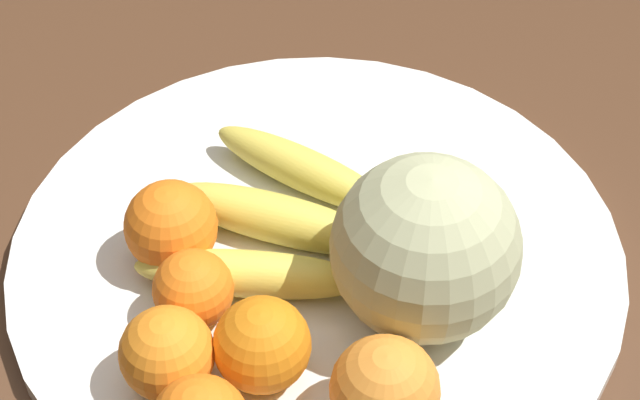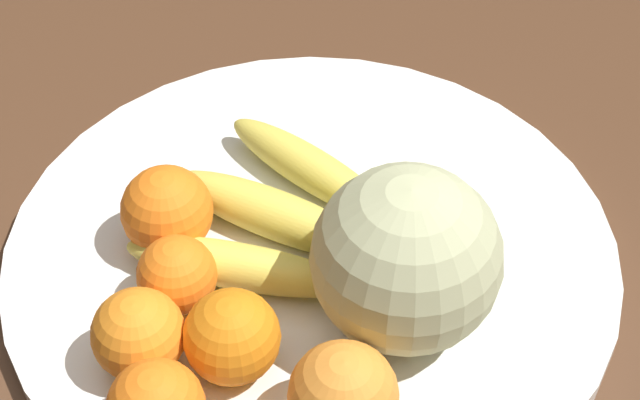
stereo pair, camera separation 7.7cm
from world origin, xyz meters
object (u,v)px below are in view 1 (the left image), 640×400
object	(u,v)px
fruit_bowl	(320,253)
orange_mid_center	(385,390)
kitchen_table	(310,299)
banana_bunch	(281,220)
melon	(425,248)
orange_back_right	(167,353)
orange_front_right	(171,226)
orange_top_small	(193,289)
orange_front_left	(262,345)

from	to	relation	value
fruit_bowl	orange_mid_center	size ratio (longest dim) A/B	6.54
kitchen_table	banana_bunch	world-z (taller)	banana_bunch
melon	orange_back_right	distance (m)	0.19
kitchen_table	banana_bunch	distance (m)	0.13
kitchen_table	orange_front_right	size ratio (longest dim) A/B	23.08
melon	orange_top_small	world-z (taller)	melon
kitchen_table	orange_front_left	xyz separation A→B (m)	(0.15, -0.05, 0.14)
orange_back_right	kitchen_table	bearing A→B (deg)	141.42
melon	banana_bunch	xyz separation A→B (m)	(-0.08, -0.09, -0.05)
orange_mid_center	orange_top_small	distance (m)	0.16
fruit_bowl	banana_bunch	distance (m)	0.04
orange_top_small	orange_front_right	bearing A→B (deg)	-168.63
kitchen_table	melon	size ratio (longest dim) A/B	12.17
kitchen_table	fruit_bowl	xyz separation A→B (m)	(0.04, 0.00, 0.10)
banana_bunch	orange_front_right	xyz separation A→B (m)	(0.01, -0.08, 0.02)
banana_bunch	orange_top_small	world-z (taller)	orange_top_small
fruit_bowl	orange_top_small	bearing A→B (deg)	-62.05
kitchen_table	orange_front_right	world-z (taller)	orange_front_right
fruit_bowl	orange_front_left	xyz separation A→B (m)	(0.11, -0.06, 0.04)
melon	orange_front_right	bearing A→B (deg)	-114.27
orange_top_small	orange_front_left	bearing A→B (deg)	35.57
melon	orange_front_right	world-z (taller)	melon
fruit_bowl	orange_front_left	size ratio (longest dim) A/B	7.06
melon	orange_front_left	distance (m)	0.13
banana_bunch	fruit_bowl	bearing A→B (deg)	-178.32
orange_front_left	orange_back_right	world-z (taller)	orange_front_left
banana_bunch	orange_back_right	distance (m)	0.15
fruit_bowl	orange_mid_center	distance (m)	0.17
orange_front_left	orange_front_right	distance (m)	0.13
fruit_bowl	orange_back_right	distance (m)	0.16
banana_bunch	orange_front_right	size ratio (longest dim) A/B	3.11
melon	orange_back_right	world-z (taller)	melon
orange_mid_center	fruit_bowl	bearing A→B (deg)	-173.98
orange_mid_center	orange_back_right	size ratio (longest dim) A/B	1.11
orange_front_left	orange_back_right	xyz separation A→B (m)	(-0.00, -0.06, -0.00)
orange_front_right	orange_back_right	distance (m)	0.11
kitchen_table	orange_front_left	distance (m)	0.21
kitchen_table	orange_front_right	bearing A→B (deg)	-72.65
orange_front_right	orange_mid_center	bearing A→B (deg)	37.43
fruit_bowl	melon	xyz separation A→B (m)	(0.07, 0.06, 0.07)
kitchen_table	banana_bunch	size ratio (longest dim) A/B	7.43
orange_front_right	orange_top_small	bearing A→B (deg)	11.37
orange_mid_center	orange_front_left	bearing A→B (deg)	-123.96
orange_front_right	orange_top_small	distance (m)	0.06
kitchen_table	orange_mid_center	world-z (taller)	orange_mid_center
kitchen_table	fruit_bowl	distance (m)	0.11
melon	orange_front_right	size ratio (longest dim) A/B	1.90
orange_front_right	orange_back_right	xyz separation A→B (m)	(0.11, -0.01, -0.00)
kitchen_table	melon	bearing A→B (deg)	30.07
melon	fruit_bowl	bearing A→B (deg)	-139.44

